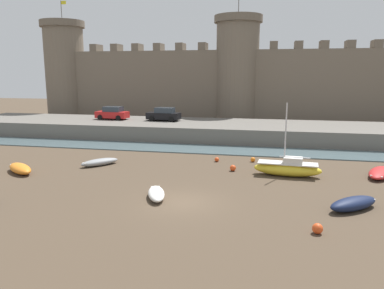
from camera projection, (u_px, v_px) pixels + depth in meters
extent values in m
plane|color=#4C3D2D|center=(183.00, 202.00, 22.39)|extent=(160.00, 160.00, 0.00)
cube|color=slate|center=(219.00, 150.00, 37.43)|extent=(80.00, 4.50, 0.10)
cube|color=#666059|center=(227.00, 131.00, 44.24)|extent=(66.99, 10.00, 1.77)
cube|color=#706354|center=(237.00, 88.00, 54.82)|extent=(54.99, 2.80, 10.82)
cylinder|color=#706354|center=(65.00, 75.00, 59.98)|extent=(6.10, 6.10, 14.59)
cylinder|color=#675B4D|center=(62.00, 24.00, 58.50)|extent=(6.83, 6.83, 1.00)
cylinder|color=#4C4742|center=(61.00, 11.00, 58.12)|extent=(0.10, 0.10, 3.00)
cube|color=yellow|center=(64.00, 3.00, 57.81)|extent=(0.80, 0.04, 0.50)
cylinder|color=#706354|center=(237.00, 75.00, 54.47)|extent=(6.10, 6.10, 14.59)
cylinder|color=#675B4D|center=(238.00, 19.00, 52.99)|extent=(6.83, 6.83, 1.00)
cylinder|color=#4C4742|center=(239.00, 4.00, 52.61)|extent=(0.10, 0.10, 3.00)
cube|color=#6A5E4F|center=(96.00, 48.00, 58.09)|extent=(1.10, 2.52, 1.10)
cube|color=#6A5E4F|center=(117.00, 48.00, 57.41)|extent=(1.10, 2.52, 1.10)
cube|color=#6A5E4F|center=(138.00, 48.00, 56.74)|extent=(1.10, 2.52, 1.10)
cube|color=#6A5E4F|center=(159.00, 47.00, 56.06)|extent=(1.10, 2.52, 1.10)
cube|color=#6A5E4F|center=(181.00, 47.00, 55.38)|extent=(1.10, 2.52, 1.10)
cube|color=#6A5E4F|center=(203.00, 47.00, 54.71)|extent=(1.10, 2.52, 1.10)
cube|color=#6A5E4F|center=(274.00, 46.00, 52.68)|extent=(1.10, 2.52, 1.10)
cube|color=#6A5E4F|center=(299.00, 45.00, 52.00)|extent=(1.10, 2.52, 1.10)
cube|color=#6A5E4F|center=(324.00, 45.00, 51.33)|extent=(1.10, 2.52, 1.10)
cube|color=#6A5E4F|center=(350.00, 45.00, 50.65)|extent=(1.10, 2.52, 1.10)
cube|color=#6A5E4F|center=(377.00, 44.00, 49.98)|extent=(1.10, 2.52, 1.10)
ellipsoid|color=red|center=(380.00, 173.00, 27.88)|extent=(2.87, 4.14, 0.61)
ellipsoid|color=#F23939|center=(380.00, 172.00, 27.87)|extent=(2.30, 3.37, 0.33)
cube|color=beige|center=(381.00, 171.00, 28.10)|extent=(1.20, 0.67, 0.06)
cube|color=beige|center=(377.00, 176.00, 26.65)|extent=(0.84, 0.57, 0.08)
ellipsoid|color=orange|center=(20.00, 168.00, 28.93)|extent=(3.46, 3.04, 0.69)
ellipsoid|color=gold|center=(20.00, 168.00, 28.91)|extent=(2.80, 2.45, 0.38)
cube|color=beige|center=(21.00, 168.00, 28.72)|extent=(0.79, 0.96, 0.06)
cube|color=beige|center=(15.00, 164.00, 29.89)|extent=(0.63, 0.71, 0.08)
ellipsoid|color=silver|center=(156.00, 194.00, 23.10)|extent=(1.92, 3.00, 0.57)
ellipsoid|color=white|center=(156.00, 193.00, 23.08)|extent=(1.54, 2.45, 0.31)
cube|color=beige|center=(156.00, 193.00, 22.87)|extent=(0.87, 0.48, 0.06)
cube|color=beige|center=(155.00, 187.00, 24.15)|extent=(0.61, 0.45, 0.08)
ellipsoid|color=#141E3D|center=(353.00, 204.00, 21.12)|extent=(3.40, 3.10, 0.73)
ellipsoid|color=navy|center=(353.00, 203.00, 21.11)|extent=(2.76, 2.50, 0.40)
cube|color=beige|center=(350.00, 203.00, 20.99)|extent=(0.79, 0.90, 0.06)
cube|color=beige|center=(369.00, 199.00, 21.72)|extent=(0.63, 0.68, 0.08)
ellipsoid|color=gray|center=(100.00, 162.00, 31.26)|extent=(2.85, 3.11, 0.57)
ellipsoid|color=silver|center=(100.00, 161.00, 31.25)|extent=(2.31, 2.52, 0.31)
cube|color=beige|center=(102.00, 161.00, 31.39)|extent=(0.76, 0.69, 0.06)
cube|color=beige|center=(85.00, 163.00, 30.48)|extent=(0.59, 0.56, 0.08)
ellipsoid|color=yellow|center=(287.00, 169.00, 28.05)|extent=(5.06, 1.85, 1.01)
cube|color=silver|center=(288.00, 163.00, 27.96)|extent=(4.45, 1.59, 0.08)
cube|color=silver|center=(293.00, 160.00, 27.81)|extent=(1.46, 1.06, 0.44)
cylinder|color=silver|center=(286.00, 133.00, 27.60)|extent=(0.10, 0.10, 4.49)
cylinder|color=silver|center=(295.00, 157.00, 27.73)|extent=(2.23, 0.25, 0.08)
sphere|color=#E04C1E|center=(318.00, 229.00, 18.00)|extent=(0.52, 0.52, 0.52)
sphere|color=#E04C1E|center=(217.00, 159.00, 32.59)|extent=(0.39, 0.39, 0.39)
sphere|color=#E04C1E|center=(233.00, 168.00, 29.50)|extent=(0.48, 0.48, 0.48)
sphere|color=orange|center=(253.00, 160.00, 32.50)|extent=(0.41, 0.41, 0.41)
cube|color=black|center=(164.00, 116.00, 46.29)|extent=(4.21, 1.99, 0.80)
cube|color=#2D3842|center=(165.00, 110.00, 46.12)|extent=(2.36, 1.66, 0.64)
cylinder|color=black|center=(151.00, 119.00, 45.89)|extent=(0.65, 0.23, 0.64)
cylinder|color=black|center=(157.00, 117.00, 47.49)|extent=(0.65, 0.23, 0.64)
cylinder|color=black|center=(171.00, 119.00, 45.20)|extent=(0.65, 0.23, 0.64)
cylinder|color=black|center=(176.00, 118.00, 46.80)|extent=(0.65, 0.23, 0.64)
cube|color=red|center=(112.00, 115.00, 47.64)|extent=(4.21, 1.99, 0.80)
cube|color=#2D3842|center=(113.00, 109.00, 47.47)|extent=(2.36, 1.66, 0.64)
cylinder|color=black|center=(100.00, 117.00, 47.23)|extent=(0.65, 0.23, 0.64)
cylinder|color=black|center=(107.00, 116.00, 48.84)|extent=(0.65, 0.23, 0.64)
cylinder|color=black|center=(118.00, 118.00, 46.55)|extent=(0.65, 0.23, 0.64)
cylinder|color=black|center=(124.00, 116.00, 48.15)|extent=(0.65, 0.23, 0.64)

